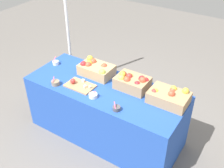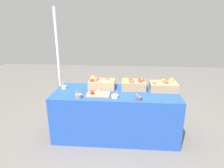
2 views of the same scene
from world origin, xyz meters
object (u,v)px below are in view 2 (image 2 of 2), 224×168
(apple_crate_left, at_px, (163,86))
(sample_bowl_mid, at_px, (115,96))
(tent_pole, at_px, (59,64))
(sample_bowl_near, at_px, (139,98))
(apple_crate_middle, at_px, (134,84))
(cutting_board_front, at_px, (98,94))
(sample_bowl_extra, at_px, (78,96))
(apple_crate_right, at_px, (101,83))
(sample_bowl_far, at_px, (64,87))

(apple_crate_left, height_order, sample_bowl_mid, apple_crate_left)
(apple_crate_left, distance_m, sample_bowl_mid, 0.82)
(apple_crate_left, relative_size, tent_pole, 0.21)
(sample_bowl_near, distance_m, tent_pole, 1.75)
(apple_crate_middle, bearing_deg, cutting_board_front, -150.83)
(sample_bowl_mid, height_order, sample_bowl_extra, sample_bowl_mid)
(apple_crate_right, relative_size, sample_bowl_near, 4.48)
(sample_bowl_extra, bearing_deg, tent_pole, 122.02)
(apple_crate_right, relative_size, tent_pole, 0.21)
(sample_bowl_near, distance_m, sample_bowl_extra, 0.85)
(cutting_board_front, xyz_separation_m, sample_bowl_extra, (-0.25, -0.13, 0.01))
(sample_bowl_mid, xyz_separation_m, sample_bowl_far, (-0.83, 0.31, 0.00))
(cutting_board_front, bearing_deg, sample_bowl_near, -12.82)
(apple_crate_left, distance_m, sample_bowl_near, 0.58)
(apple_crate_left, distance_m, apple_crate_right, 0.98)
(sample_bowl_extra, bearing_deg, cutting_board_front, 26.74)
(apple_crate_right, height_order, sample_bowl_extra, apple_crate_right)
(sample_bowl_far, bearing_deg, sample_bowl_extra, -47.95)
(apple_crate_middle, bearing_deg, sample_bowl_extra, -151.60)
(sample_bowl_far, bearing_deg, cutting_board_front, -21.79)
(apple_crate_middle, distance_m, tent_pole, 1.49)
(apple_crate_middle, xyz_separation_m, sample_bowl_mid, (-0.28, -0.38, -0.06))
(cutting_board_front, relative_size, sample_bowl_extra, 3.48)
(apple_crate_right, relative_size, sample_bowl_extra, 4.23)
(apple_crate_middle, height_order, sample_bowl_far, apple_crate_middle)
(sample_bowl_mid, bearing_deg, apple_crate_middle, 54.17)
(apple_crate_middle, relative_size, cutting_board_front, 1.10)
(apple_crate_left, relative_size, sample_bowl_mid, 4.09)
(apple_crate_middle, height_order, apple_crate_right, apple_crate_middle)
(apple_crate_middle, distance_m, sample_bowl_extra, 0.89)
(apple_crate_right, relative_size, sample_bowl_far, 4.10)
(apple_crate_middle, relative_size, sample_bowl_near, 4.07)
(apple_crate_left, relative_size, apple_crate_middle, 1.12)
(apple_crate_right, distance_m, sample_bowl_extra, 0.52)
(tent_pole, bearing_deg, sample_bowl_near, -33.67)
(sample_bowl_near, relative_size, tent_pole, 0.05)
(apple_crate_middle, relative_size, sample_bowl_mid, 3.67)
(sample_bowl_extra, relative_size, tent_pole, 0.05)
(cutting_board_front, xyz_separation_m, sample_bowl_far, (-0.57, 0.23, 0.01))
(apple_crate_right, distance_m, sample_bowl_mid, 0.47)
(apple_crate_left, xyz_separation_m, sample_bowl_mid, (-0.73, -0.36, -0.05))
(apple_crate_right, bearing_deg, tent_pole, 149.35)
(sample_bowl_near, xyz_separation_m, sample_bowl_extra, (-0.85, 0.01, 0.00))
(sample_bowl_extra, bearing_deg, sample_bowl_far, 132.05)
(cutting_board_front, bearing_deg, apple_crate_right, 87.54)
(sample_bowl_mid, bearing_deg, sample_bowl_extra, -175.21)
(apple_crate_right, xyz_separation_m, cutting_board_front, (-0.01, -0.31, -0.06))
(sample_bowl_mid, bearing_deg, sample_bowl_far, 159.31)
(sample_bowl_near, bearing_deg, sample_bowl_far, 162.66)
(apple_crate_left, xyz_separation_m, cutting_board_front, (-0.99, -0.28, -0.06))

